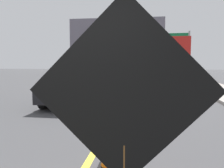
{
  "coord_description": "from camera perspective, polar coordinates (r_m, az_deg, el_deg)",
  "views": [
    {
      "loc": [
        0.97,
        -0.21,
        1.75
      ],
      "look_at": [
        0.32,
        4.43,
        1.32
      ],
      "focal_mm": 38.09,
      "sensor_mm": 36.0,
      "label": 1
    }
  ],
  "objects": [
    {
      "name": "traffic_cone_curbside",
      "position": [
        11.4,
        5.8,
        -1.78
      ],
      "size": [
        0.36,
        0.36,
        0.75
      ],
      "color": "black",
      "rests_on": "ground"
    },
    {
      "name": "pickup_car",
      "position": [
        10.36,
        -8.11,
        -0.69
      ],
      "size": [
        2.07,
        4.54,
        1.38
      ],
      "color": "black",
      "rests_on": "ground"
    },
    {
      "name": "traffic_cone_far_lane",
      "position": [
        8.91,
        4.64,
        -3.96
      ],
      "size": [
        0.36,
        0.36,
        0.68
      ],
      "color": "black",
      "rests_on": "ground"
    },
    {
      "name": "far_building_block",
      "position": [
        37.45,
        1.74,
        8.56
      ],
      "size": [
        13.29,
        8.16,
        7.88
      ],
      "primitive_type": "cube",
      "color": "slate",
      "rests_on": "ground"
    },
    {
      "name": "roadwork_sign",
      "position": [
        1.99,
        3.03,
        -2.89
      ],
      "size": [
        1.63,
        0.11,
        2.33
      ],
      "color": "#593819",
      "rests_on": "ground"
    },
    {
      "name": "lane_center_stripe",
      "position": [
        6.53,
        -0.89,
        -10.32
      ],
      "size": [
        0.14,
        36.0,
        0.01
      ],
      "primitive_type": "cube",
      "color": "yellow",
      "rests_on": "ground"
    },
    {
      "name": "arrow_board_trailer",
      "position": [
        14.01,
        4.54,
        -0.01
      ],
      "size": [
        1.6,
        1.91,
        2.7
      ],
      "color": "orange",
      "rests_on": "ground"
    },
    {
      "name": "highway_guide_sign",
      "position": [
        26.13,
        16.27,
        8.67
      ],
      "size": [
        2.79,
        0.26,
        5.0
      ],
      "color": "gray",
      "rests_on": "ground"
    },
    {
      "name": "traffic_cone_mid_lane",
      "position": [
        6.21,
        4.44,
        -8.09
      ],
      "size": [
        0.36,
        0.36,
        0.66
      ],
      "color": "black",
      "rests_on": "ground"
    },
    {
      "name": "traffic_cone_near_sign",
      "position": [
        4.11,
        -0.7,
        -15.11
      ],
      "size": [
        0.36,
        0.36,
        0.66
      ],
      "color": "black",
      "rests_on": "ground"
    },
    {
      "name": "box_truck",
      "position": [
        19.77,
        13.1,
        5.42
      ],
      "size": [
        2.66,
        7.48,
        3.48
      ],
      "color": "black",
      "rests_on": "ground"
    }
  ]
}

